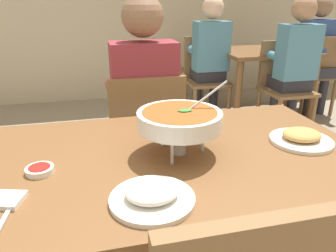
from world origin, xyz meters
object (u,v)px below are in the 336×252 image
Objects in this scene: sauce_dish at (40,170)px; patron_bg_left at (294,59)px; chair_diner_main at (146,138)px; chair_bg_middle at (318,71)px; dining_table_main at (177,178)px; rice_plate at (152,195)px; appetizer_plate at (301,138)px; patron_bg_right at (210,53)px; patron_bg_middle at (318,49)px; chair_bg_right at (205,73)px; chair_bg_left at (283,82)px; diner_main at (144,98)px; chair_bg_corner at (202,65)px; curry_bowl at (179,120)px; dining_table_far at (263,62)px.

sauce_dish is 0.07× the size of patron_bg_left.
chair_diner_main is 2.68m from chair_bg_middle.
chair_diner_main is at bearing 57.97° from sauce_dish.
rice_plate is at bearing -118.22° from dining_table_main.
rice_plate reaches higher than dining_table_main.
appetizer_plate is 2.32m from patron_bg_right.
chair_bg_middle reaches higher than appetizer_plate.
chair_bg_middle is 0.24m from patron_bg_middle.
patron_bg_right is (-0.64, 0.56, 0.00)m from patron_bg_left.
dining_table_main is 1.55× the size of chair_bg_right.
rice_plate is 0.27× the size of chair_bg_left.
diner_main reaches higher than rice_plate.
patron_bg_left reaches higher than chair_bg_middle.
dining_table_main is at bearing 61.78° from rice_plate.
chair_bg_corner is at bearing 62.78° from chair_diner_main.
diner_main is 0.76m from curry_bowl.
dining_table_far is at bearing 54.61° from curry_bowl.
diner_main is at bearing 59.06° from sauce_dish.
dining_table_far is 0.76× the size of patron_bg_right.
patron_bg_left is at bearing -89.70° from dining_table_far.
chair_bg_left is 1.00× the size of chair_bg_right.
patron_bg_left is (0.66, -0.64, 0.24)m from chair_bg_right.
patron_bg_right is at bearing 66.90° from dining_table_main.
dining_table_main is 1.55× the size of chair_bg_left.
diner_main is 5.46× the size of appetizer_plate.
patron_bg_left is (1.60, 0.93, 0.00)m from diner_main.
patron_bg_right is (-1.30, 0.09, 0.24)m from chair_bg_middle.
chair_diner_main is 0.69× the size of patron_bg_left.
patron_bg_left reaches higher than rice_plate.
sauce_dish is 0.09× the size of dining_table_far.
dining_table_main is 0.73m from chair_diner_main.
patron_bg_right reaches higher than chair_bg_corner.
chair_bg_middle is at bearing -3.89° from patron_bg_right.
chair_bg_left is at bearing -40.88° from chair_bg_right.
patron_bg_middle is 1.28m from patron_bg_right.
patron_bg_right is (-1.28, 0.05, 0.00)m from patron_bg_middle.
appetizer_plate is 2.82m from patron_bg_middle.
chair_bg_corner reaches higher than dining_table_main.
dining_table_main is 0.51m from appetizer_plate.
chair_bg_left is at bearing -93.16° from dining_table_far.
rice_plate is at bearing -112.73° from chair_bg_right.
diner_main and patron_bg_middle have the same top height.
sauce_dish is 3.08m from dining_table_far.
chair_diner_main is at bearing -148.89° from patron_bg_left.
rice_plate reaches higher than dining_table_far.
chair_diner_main and chair_bg_middle have the same top height.
patron_bg_middle is (1.30, -0.13, 0.24)m from chair_bg_right.
dining_table_far is at bearing 43.05° from diner_main.
patron_bg_left and patron_bg_right have the same top height.
patron_bg_middle is at bearing 32.83° from diner_main.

